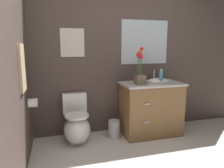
% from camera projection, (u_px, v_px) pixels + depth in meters
% --- Properties ---
extents(wall_back, '(4.29, 0.05, 2.50)m').
position_uv_depth(wall_back, '(132.00, 55.00, 3.38)').
color(wall_back, '#4C3D38').
rests_on(wall_back, ground_plane).
extents(wall_left, '(0.05, 4.66, 2.50)m').
position_uv_depth(wall_left, '(10.00, 61.00, 1.83)').
color(wall_left, '#4C3D38').
rests_on(wall_left, ground_plane).
extents(toilet, '(0.38, 0.59, 0.69)m').
position_uv_depth(toilet, '(77.00, 125.00, 3.03)').
color(toilet, white).
rests_on(toilet, ground_plane).
extents(vanity_cabinet, '(0.94, 0.56, 1.01)m').
position_uv_depth(vanity_cabinet, '(151.00, 108.00, 3.28)').
color(vanity_cabinet, brown).
rests_on(vanity_cabinet, ground_plane).
extents(flower_vase, '(0.14, 0.14, 0.55)m').
position_uv_depth(flower_vase, '(140.00, 72.00, 3.02)').
color(flower_vase, brown).
rests_on(flower_vase, vanity_cabinet).
extents(soap_bottle, '(0.06, 0.06, 0.22)m').
position_uv_depth(soap_bottle, '(161.00, 77.00, 3.13)').
color(soap_bottle, teal).
rests_on(soap_bottle, vanity_cabinet).
extents(trash_bin, '(0.18, 0.18, 0.27)m').
position_uv_depth(trash_bin, '(114.00, 129.00, 3.17)').
color(trash_bin, '#B7B7BC').
rests_on(trash_bin, ground_plane).
extents(wall_poster, '(0.35, 0.01, 0.42)m').
position_uv_depth(wall_poster, '(72.00, 43.00, 3.07)').
color(wall_poster, beige).
extents(wall_mirror, '(0.80, 0.01, 0.70)m').
position_uv_depth(wall_mirror, '(145.00, 42.00, 3.37)').
color(wall_mirror, '#B2BCC6').
extents(hanging_towel, '(0.03, 0.28, 0.52)m').
position_uv_depth(hanging_towel, '(22.00, 68.00, 2.25)').
color(hanging_towel, tan).
extents(toilet_paper_roll, '(0.11, 0.11, 0.11)m').
position_uv_depth(toilet_paper_roll, '(33.00, 103.00, 2.61)').
color(toilet_paper_roll, white).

